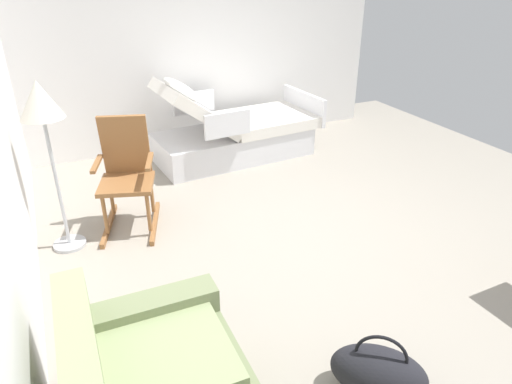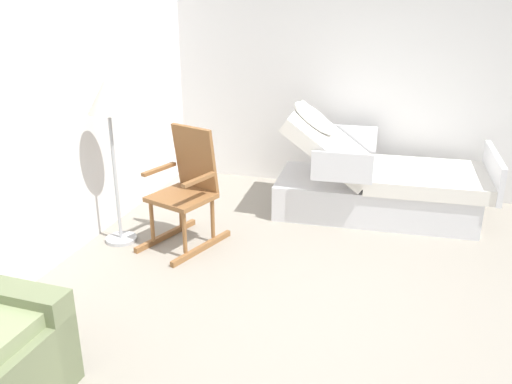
% 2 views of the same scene
% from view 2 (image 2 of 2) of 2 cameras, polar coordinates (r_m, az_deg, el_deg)
% --- Properties ---
extents(ground_plane, '(6.83, 6.83, 0.00)m').
position_cam_2_polar(ground_plane, '(3.90, 8.09, -13.52)').
color(ground_plane, gray).
extents(back_wall, '(5.66, 0.10, 2.70)m').
position_cam_2_polar(back_wall, '(4.34, -23.98, 8.00)').
color(back_wall, white).
rests_on(back_wall, ground).
extents(side_wall, '(0.10, 4.87, 2.70)m').
position_cam_2_polar(side_wall, '(6.04, 13.33, 12.47)').
color(side_wall, white).
rests_on(side_wall, ground).
extents(hospital_bed, '(1.11, 2.12, 1.15)m').
position_cam_2_polar(hospital_bed, '(5.57, 12.49, 0.80)').
color(hospital_bed, silver).
rests_on(hospital_bed, ground).
extents(rocking_chair, '(0.87, 0.69, 1.05)m').
position_cam_2_polar(rocking_chair, '(4.81, -7.23, 0.30)').
color(rocking_chair, brown).
rests_on(rocking_chair, ground).
extents(floor_lamp, '(0.34, 0.34, 1.48)m').
position_cam_2_polar(floor_lamp, '(4.74, -15.17, 8.56)').
color(floor_lamp, '#B2B5BA').
rests_on(floor_lamp, ground).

